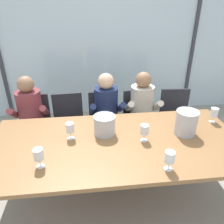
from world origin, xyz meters
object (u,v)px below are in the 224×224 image
at_px(chair_center, 104,118).
at_px(ice_bucket_secondary, 186,122).
at_px(dining_table, 116,147).
at_px(chair_right_of_center, 139,115).
at_px(wine_glass_near_bucket, 170,158).
at_px(chair_left_of_center, 69,120).
at_px(ice_bucket_primary, 105,125).
at_px(chair_near_curtain, 35,121).
at_px(wine_glass_center_pour, 145,130).
at_px(person_beige_jumper, 143,110).
at_px(person_maroon_top, 30,116).
at_px(chair_near_window_right, 175,115).
at_px(wine_glass_by_right_taster, 39,155).
at_px(wine_glass_by_left_taster, 70,128).
at_px(wine_glass_spare_empty, 214,112).
at_px(person_navy_polo, 107,112).

distance_m(chair_center, ice_bucket_secondary, 1.28).
distance_m(dining_table, chair_right_of_center, 1.15).
height_order(ice_bucket_secondary, wine_glass_near_bucket, ice_bucket_secondary).
distance_m(chair_left_of_center, ice_bucket_primary, 1.02).
height_order(dining_table, ice_bucket_secondary, ice_bucket_secondary).
height_order(chair_near_curtain, wine_glass_center_pour, wine_glass_center_pour).
bearing_deg(person_beige_jumper, dining_table, -116.63).
relative_size(person_maroon_top, ice_bucket_secondary, 4.56).
xyz_separation_m(chair_near_window_right, person_maroon_top, (-2.03, -0.13, 0.17)).
bearing_deg(wine_glass_by_right_taster, wine_glass_center_pour, 16.11).
relative_size(chair_near_curtain, chair_center, 1.00).
distance_m(chair_center, chair_near_window_right, 1.06).
distance_m(chair_near_curtain, chair_near_window_right, 2.04).
bearing_deg(wine_glass_by_left_taster, ice_bucket_secondary, -2.12).
bearing_deg(wine_glass_spare_empty, wine_glass_by_left_taster, -174.58).
height_order(chair_near_curtain, person_maroon_top, person_maroon_top).
xyz_separation_m(chair_left_of_center, wine_glass_spare_empty, (1.69, -0.74, 0.40)).
height_order(dining_table, person_beige_jumper, person_beige_jumper).
relative_size(chair_left_of_center, chair_center, 1.00).
height_order(person_beige_jumper, ice_bucket_primary, person_beige_jumper).
bearing_deg(chair_right_of_center, wine_glass_spare_empty, -55.86).
relative_size(chair_near_window_right, wine_glass_by_left_taster, 4.98).
height_order(chair_center, ice_bucket_primary, ice_bucket_primary).
bearing_deg(person_beige_jumper, chair_left_of_center, 174.96).
relative_size(person_maroon_top, person_navy_polo, 1.00).
bearing_deg(chair_right_of_center, chair_near_curtain, 173.23).
xyz_separation_m(wine_glass_near_bucket, wine_glass_center_pour, (-0.10, 0.43, 0.00)).
distance_m(chair_left_of_center, chair_right_of_center, 1.02).
xyz_separation_m(ice_bucket_primary, wine_glass_by_right_taster, (-0.58, -0.44, 0.01)).
xyz_separation_m(chair_right_of_center, chair_near_window_right, (0.54, -0.04, 0.00)).
distance_m(person_maroon_top, person_navy_polo, 1.00).
xyz_separation_m(wine_glass_near_bucket, wine_glass_spare_empty, (0.77, 0.70, 0.00)).
height_order(chair_near_window_right, person_navy_polo, person_navy_polo).
bearing_deg(wine_glass_by_left_taster, person_navy_polo, 59.82).
height_order(person_beige_jumper, wine_glass_center_pour, person_beige_jumper).
bearing_deg(chair_left_of_center, wine_glass_center_pour, -54.22).
distance_m(person_beige_jumper, wine_glass_by_left_taster, 1.21).
relative_size(chair_near_curtain, chair_left_of_center, 1.00).
height_order(chair_left_of_center, wine_glass_by_left_taster, wine_glass_by_left_taster).
bearing_deg(wine_glass_center_pour, dining_table, 177.99).
distance_m(chair_near_window_right, wine_glass_center_pour, 1.30).
bearing_deg(wine_glass_spare_empty, ice_bucket_primary, -175.27).
distance_m(chair_right_of_center, ice_bucket_primary, 1.10).
bearing_deg(dining_table, chair_center, 92.28).
bearing_deg(wine_glass_by_right_taster, chair_near_window_right, 36.79).
distance_m(person_beige_jumper, wine_glass_near_bucket, 1.32).
bearing_deg(chair_right_of_center, wine_glass_by_left_taster, -142.55).
height_order(chair_right_of_center, person_beige_jumper, person_beige_jumper).
bearing_deg(person_navy_polo, wine_glass_center_pour, -72.39).
height_order(chair_center, person_navy_polo, person_navy_polo).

